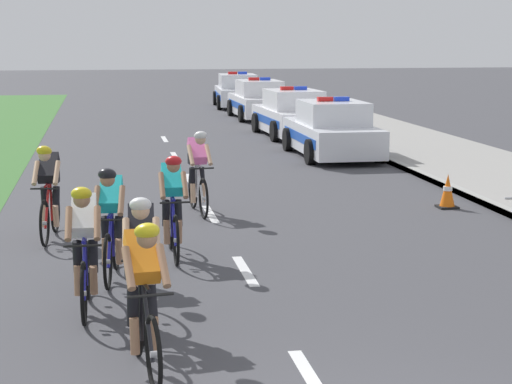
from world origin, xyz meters
name	(u,v)px	position (x,y,z in m)	size (l,w,h in m)	color
sidewalk_slab	(482,168)	(6.99, 14.00, 0.06)	(3.68, 60.00, 0.12)	gray
kerb_edge	(411,170)	(5.23, 14.00, 0.07)	(0.16, 60.00, 0.13)	#9E9E99
lane_markings_centre	(210,214)	(0.00, 9.91, 0.00)	(0.14, 25.60, 0.01)	white
cyclist_lead	(144,294)	(-1.53, 2.34, 0.79)	(0.46, 1.72, 1.56)	black
cyclist_second	(142,260)	(-1.49, 3.64, 0.79)	(0.43, 1.72, 1.56)	black
cyclist_third	(85,246)	(-2.11, 4.40, 0.79)	(0.42, 1.72, 1.56)	black
cyclist_fourth	(111,221)	(-1.80, 5.78, 0.79)	(0.46, 1.72, 1.56)	black
cyclist_fifth	(173,204)	(-0.91, 6.83, 0.79)	(0.42, 1.72, 1.56)	black
cyclist_sixth	(49,191)	(-2.73, 8.31, 0.79)	(0.45, 1.72, 1.56)	black
cyclist_seventh	(198,171)	(-0.21, 10.00, 0.79)	(0.44, 1.72, 1.56)	black
police_car_nearest	(332,131)	(4.10, 17.09, 0.68)	(2.01, 4.41, 1.59)	silver
police_car_second	(293,115)	(4.10, 22.06, 0.68)	(2.13, 4.47, 1.59)	white
police_car_third	(259,101)	(4.10, 28.35, 0.68)	(2.04, 4.42, 1.59)	white
police_car_furthest	(237,92)	(4.10, 33.97, 0.68)	(2.20, 4.50, 1.59)	silver
traffic_cone_far	(448,192)	(4.43, 9.75, 0.31)	(0.36, 0.36, 0.64)	black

